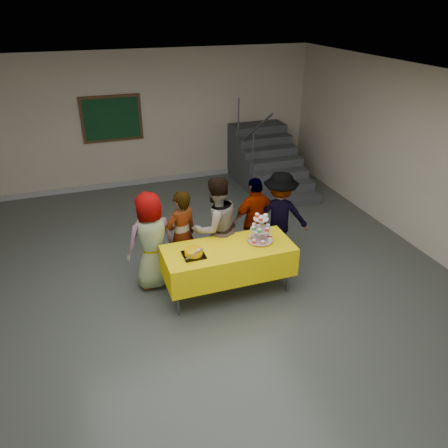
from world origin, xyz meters
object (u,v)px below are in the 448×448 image
object	(u,v)px
schoolchild_a	(151,241)
schoolchild_e	(279,215)
schoolchild_b	(182,235)
staircase	(266,163)
cupcake_stand	(260,231)
schoolchild_d	(255,220)
noticeboard	(112,119)
bear_cake	(194,252)
bake_table	(228,260)
schoolchild_c	(216,227)

from	to	relation	value
schoolchild_a	schoolchild_e	bearing A→B (deg)	172.81
schoolchild_b	staircase	bearing A→B (deg)	-152.55
cupcake_stand	schoolchild_d	distance (m)	0.81
schoolchild_a	noticeboard	world-z (taller)	noticeboard
bear_cake	bake_table	bearing A→B (deg)	5.21
schoolchild_b	schoolchild_e	bearing A→B (deg)	162.09
bake_table	schoolchild_e	world-z (taller)	schoolchild_e
schoolchild_c	staircase	xyz separation A→B (m)	(2.31, 3.28, -0.33)
schoolchild_c	noticeboard	world-z (taller)	noticeboard
schoolchild_c	staircase	world-z (taller)	staircase
schoolchild_c	cupcake_stand	bearing A→B (deg)	120.68
bear_cake	schoolchild_e	world-z (taller)	schoolchild_e
schoolchild_e	bear_cake	bearing A→B (deg)	48.83
cupcake_stand	staircase	xyz separation A→B (m)	(1.80, 3.83, -0.45)
schoolchild_b	schoolchild_e	distance (m)	1.68
bear_cake	schoolchild_a	distance (m)	0.78
bear_cake	schoolchild_e	distance (m)	1.86
schoolchild_a	staircase	xyz separation A→B (m)	(3.31, 3.28, -0.27)
schoolchild_a	schoolchild_b	size ratio (longest dim) A/B	1.04
bake_table	cupcake_stand	xyz separation A→B (m)	(0.50, 0.02, 0.38)
schoolchild_d	schoolchild_e	bearing A→B (deg)	167.76
noticeboard	staircase	bearing A→B (deg)	-14.08
cupcake_stand	noticeboard	xyz separation A→B (m)	(-1.53, 4.66, 0.66)
staircase	noticeboard	bearing A→B (deg)	165.92
cupcake_stand	schoolchild_b	world-z (taller)	schoolchild_b
bear_cake	schoolchild_d	xyz separation A→B (m)	(1.26, 0.81, -0.10)
schoolchild_e	noticeboard	xyz separation A→B (m)	(-2.19, 3.95, 0.85)
cupcake_stand	schoolchild_a	world-z (taller)	schoolchild_a
bake_table	schoolchild_c	bearing A→B (deg)	90.89
schoolchild_b	noticeboard	size ratio (longest dim) A/B	1.12
bake_table	schoolchild_b	size ratio (longest dim) A/B	1.29
staircase	schoolchild_a	bearing A→B (deg)	-135.22
staircase	schoolchild_e	bearing A→B (deg)	-110.19
bake_table	bear_cake	bearing A→B (deg)	-174.79
schoolchild_a	schoolchild_c	world-z (taller)	schoolchild_c
bear_cake	schoolchild_c	size ratio (longest dim) A/B	0.22
schoolchild_c	schoolchild_d	distance (m)	0.77
schoolchild_c	schoolchild_a	bearing A→B (deg)	-12.23
bake_table	schoolchild_c	world-z (taller)	schoolchild_c
cupcake_stand	staircase	size ratio (longest dim) A/B	0.19
schoolchild_a	schoolchild_d	size ratio (longest dim) A/B	1.05
cupcake_stand	schoolchild_e	xyz separation A→B (m)	(0.66, 0.71, -0.18)
schoolchild_a	schoolchild_b	world-z (taller)	schoolchild_a
bake_table	schoolchild_e	xyz separation A→B (m)	(1.15, 0.73, 0.20)
bear_cake	schoolchild_e	size ratio (longest dim) A/B	0.24
schoolchild_d	schoolchild_e	distance (m)	0.42
bake_table	schoolchild_e	distance (m)	1.38
bear_cake	schoolchild_d	distance (m)	1.50
schoolchild_d	staircase	distance (m)	3.47
schoolchild_d	bake_table	bearing A→B (deg)	37.42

